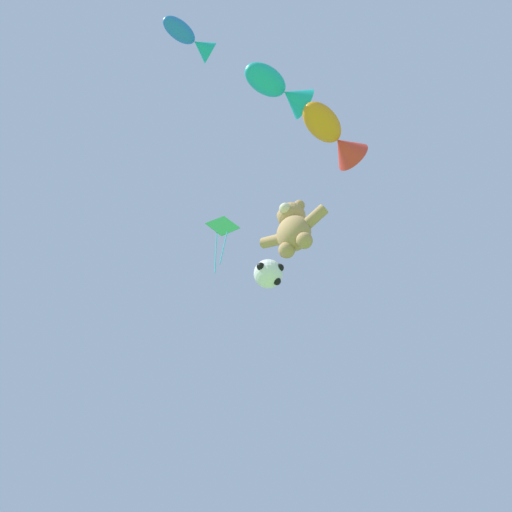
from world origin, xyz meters
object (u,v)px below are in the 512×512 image
(fish_kite_cobalt, at_px, (191,39))
(soccer_ball_kite, at_px, (269,274))
(fish_kite_teal, at_px, (280,89))
(teddy_bear_kite, at_px, (293,228))
(diamond_kite, at_px, (222,230))
(fish_kite_tangerine, at_px, (334,136))

(fish_kite_cobalt, bearing_deg, soccer_ball_kite, 96.33)
(fish_kite_teal, height_order, fish_kite_cobalt, fish_kite_cobalt)
(teddy_bear_kite, distance_m, soccer_ball_kite, 1.73)
(fish_kite_cobalt, xyz_separation_m, diamond_kite, (-2.96, 5.47, -1.03))
(fish_kite_teal, relative_size, fish_kite_cobalt, 1.34)
(teddy_bear_kite, relative_size, diamond_kite, 0.64)
(fish_kite_cobalt, bearing_deg, diamond_kite, 118.43)
(teddy_bear_kite, relative_size, fish_kite_cobalt, 1.21)
(soccer_ball_kite, bearing_deg, fish_kite_tangerine, -1.69)
(fish_kite_tangerine, bearing_deg, fish_kite_teal, -108.76)
(soccer_ball_kite, distance_m, fish_kite_teal, 6.18)
(fish_kite_tangerine, height_order, diamond_kite, diamond_kite)
(teddy_bear_kite, relative_size, soccer_ball_kite, 2.65)
(teddy_bear_kite, height_order, fish_kite_cobalt, fish_kite_cobalt)
(teddy_bear_kite, height_order, fish_kite_tangerine, fish_kite_tangerine)
(fish_kite_teal, bearing_deg, soccer_ball_kite, 133.50)
(fish_kite_cobalt, bearing_deg, teddy_bear_kite, 87.34)
(fish_kite_tangerine, height_order, fish_kite_cobalt, fish_kite_cobalt)
(fish_kite_tangerine, bearing_deg, teddy_bear_kite, 173.99)
(fish_kite_tangerine, relative_size, fish_kite_cobalt, 1.45)
(teddy_bear_kite, xyz_separation_m, fish_kite_tangerine, (1.95, -0.20, 3.35))
(fish_kite_tangerine, bearing_deg, diamond_kite, 170.78)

